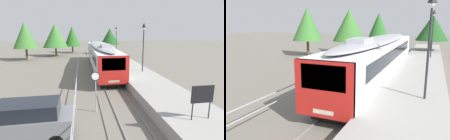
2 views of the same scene
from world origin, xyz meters
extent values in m
plane|color=#6B665B|center=(-3.00, 22.00, 0.00)|extent=(160.00, 160.00, 0.00)
cube|color=#6B665B|center=(0.00, 22.00, 0.03)|extent=(3.20, 60.00, 0.06)
cube|color=slate|center=(-0.72, 22.00, 0.10)|extent=(0.08, 60.00, 0.08)
cube|color=slate|center=(0.72, 22.00, 0.10)|extent=(0.08, 60.00, 0.08)
cube|color=silver|center=(0.00, 26.03, 1.96)|extent=(2.80, 20.88, 2.55)
cube|color=red|center=(0.00, 15.69, 1.96)|extent=(2.80, 0.24, 2.55)
cube|color=black|center=(0.00, 15.61, 2.53)|extent=(2.13, 0.08, 1.12)
cube|color=black|center=(0.00, 26.03, 2.37)|extent=(2.82, 17.54, 0.92)
ellipsoid|color=#9EA0A5|center=(0.00, 26.03, 3.42)|extent=(2.69, 20.05, 0.44)
cube|color=#9EA0A5|center=(0.00, 20.81, 3.70)|extent=(1.10, 2.20, 0.36)
cube|color=#EAE5C6|center=(0.00, 15.62, 0.97)|extent=(1.00, 0.10, 0.20)
cube|color=black|center=(0.00, 17.99, 0.42)|extent=(2.24, 3.20, 0.55)
cube|color=black|center=(0.00, 34.07, 0.42)|extent=(2.24, 3.20, 0.55)
cube|color=#999691|center=(3.25, 22.00, 0.45)|extent=(3.90, 60.00, 0.90)
cylinder|color=#232328|center=(4.00, 19.46, 3.20)|extent=(0.12, 0.12, 4.60)
sphere|color=silver|center=(4.00, 19.46, 5.68)|extent=(0.24, 0.24, 0.24)
cylinder|color=#232328|center=(4.00, 35.12, 3.20)|extent=(0.12, 0.12, 4.60)
pyramid|color=#232328|center=(4.00, 35.12, 6.00)|extent=(0.34, 0.34, 0.50)
sphere|color=silver|center=(4.00, 35.12, 5.68)|extent=(0.24, 0.24, 0.24)
cylinder|color=#9EA0A5|center=(-3.30, 21.00, 0.62)|extent=(0.06, 0.06, 1.25)
cylinder|color=#9EA0A5|center=(-3.30, 30.00, 0.62)|extent=(0.06, 0.06, 1.25)
cylinder|color=brown|center=(-4.90, 46.83, 0.85)|extent=(0.36, 0.36, 1.70)
cone|color=#286023|center=(-4.90, 46.83, 4.13)|extent=(3.97, 3.97, 4.86)
cylinder|color=brown|center=(3.87, 42.14, 1.17)|extent=(0.36, 0.36, 2.33)
cone|color=#1E4C1E|center=(3.87, 42.14, 4.15)|extent=(4.41, 4.41, 3.64)
cylinder|color=brown|center=(-12.87, 36.08, 1.14)|extent=(0.36, 0.36, 2.27)
cone|color=#38702D|center=(-12.87, 36.08, 4.63)|extent=(4.34, 4.34, 4.71)
cylinder|color=brown|center=(-8.22, 40.98, 0.98)|extent=(0.36, 0.36, 1.97)
cone|color=#38702D|center=(-8.22, 40.98, 4.43)|extent=(5.19, 5.19, 4.94)
camera|label=1|loc=(-2.77, 0.44, 5.34)|focal=28.74mm
camera|label=2|loc=(4.21, 7.36, 4.80)|focal=35.95mm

